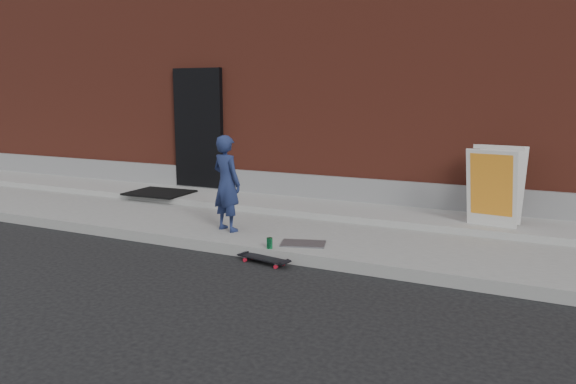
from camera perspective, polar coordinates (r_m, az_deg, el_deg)
The scene contains 10 objects.
ground at distance 7.28m, azimuth -5.30°, elevation -6.52°, with size 80.00×80.00×0.00m, color black.
sidewalk at distance 8.54m, azimuth -0.06°, elevation -3.47°, with size 20.00×3.00×0.15m, color slate.
apron at distance 9.30m, azimuth 2.38°, elevation -1.55°, with size 20.00×1.20×0.10m, color gray.
building at distance 13.45m, azimuth 10.52°, elevation 11.74°, with size 20.00×8.10×5.00m.
child at distance 7.88m, azimuth -6.25°, elevation 0.88°, with size 0.49×0.32×1.35m, color #1B264D.
skateboard at distance 6.94m, azimuth -2.47°, elevation -6.79°, with size 0.71×0.29×0.08m.
pizza_sign at distance 8.28m, azimuth 20.33°, elevation 0.62°, with size 0.75×0.86×1.11m.
soda_can at distance 7.04m, azimuth -1.89°, elevation -5.21°, with size 0.07×0.07×0.14m, color #1C8C4B.
doormat at distance 10.53m, azimuth -12.92°, elevation -0.06°, with size 1.08×0.88×0.03m, color black.
utility_plate at distance 7.25m, azimuth 1.56°, elevation -5.26°, with size 0.56×0.36×0.02m, color #5D5E63.
Camera 1 is at (3.65, -5.95, 2.08)m, focal length 35.00 mm.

